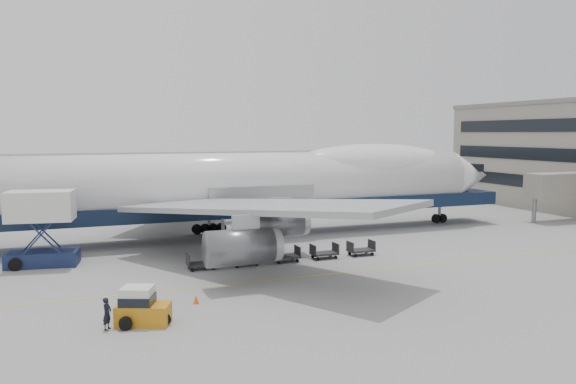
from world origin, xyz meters
name	(u,v)px	position (x,y,z in m)	size (l,w,h in m)	color
ground	(283,260)	(0.00, 0.00, 0.00)	(260.00, 260.00, 0.00)	gray
apron_line	(311,276)	(0.00, -6.00, 0.01)	(60.00, 0.15, 0.01)	gold
hangar	(109,171)	(-10.00, 70.00, 3.50)	(110.00, 8.00, 7.00)	slate
airliner	(249,184)	(0.64, 12.00, 5.62)	(67.00, 55.30, 19.98)	white
catering_truck	(41,224)	(-19.32, 5.31, 3.46)	(5.96, 4.52, 6.23)	#182449
baggage_tug	(141,308)	(-13.43, -12.34, 0.97)	(3.36, 2.61, 2.18)	#C37C12
ground_worker	(107,314)	(-15.31, -12.59, 0.91)	(0.66, 0.43, 1.82)	black
traffic_cone	(196,300)	(-9.68, -9.65, 0.26)	(0.38, 0.38, 0.56)	#F9510D
dolly_0	(201,263)	(-7.35, -0.75, 0.53)	(2.30, 1.35, 1.30)	#2D2D30
dolly_1	(245,259)	(-3.72, -0.75, 0.53)	(2.30, 1.35, 1.30)	#2D2D30
dolly_2	(286,256)	(-0.08, -0.75, 0.53)	(2.30, 1.35, 1.30)	#2D2D30
dolly_3	(324,252)	(3.55, -0.75, 0.53)	(2.30, 1.35, 1.30)	#2D2D30
dolly_4	(361,249)	(7.19, -0.75, 0.53)	(2.30, 1.35, 1.30)	#2D2D30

